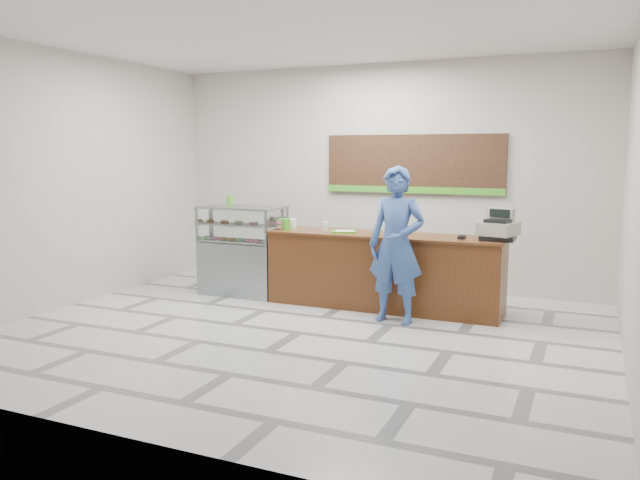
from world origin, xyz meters
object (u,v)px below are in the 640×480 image
at_px(display_case, 243,250).
at_px(sales_counter, 384,271).
at_px(serving_tray, 344,231).
at_px(customer, 396,245).
at_px(cash_register, 498,228).

bearing_deg(display_case, sales_counter, 0.01).
distance_m(display_case, serving_tray, 1.69).
xyz_separation_m(sales_counter, customer, (0.36, -0.60, 0.47)).
xyz_separation_m(display_case, cash_register, (3.72, 0.02, 0.50)).
bearing_deg(cash_register, serving_tray, -162.36).
height_order(serving_tray, customer, customer).
bearing_deg(sales_counter, customer, -59.49).
xyz_separation_m(sales_counter, serving_tray, (-0.57, -0.04, 0.52)).
bearing_deg(customer, sales_counter, 123.96).
height_order(display_case, customer, customer).
distance_m(sales_counter, customer, 0.84).
xyz_separation_m(cash_register, customer, (-1.14, -0.62, -0.20)).
xyz_separation_m(sales_counter, cash_register, (1.50, 0.02, 0.66)).
height_order(cash_register, serving_tray, cash_register).
distance_m(sales_counter, cash_register, 1.64).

